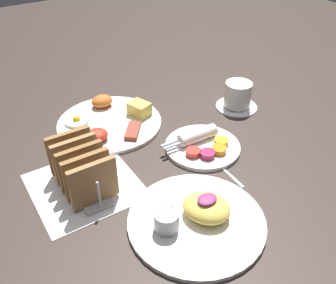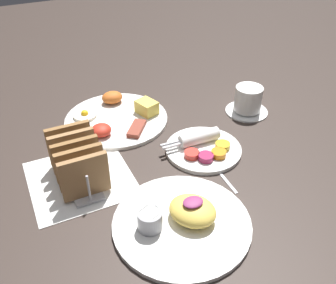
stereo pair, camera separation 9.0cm
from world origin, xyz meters
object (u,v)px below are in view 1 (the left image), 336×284
at_px(plate_foreground, 197,217).
at_px(coffee_cup, 238,96).
at_px(toast_rack, 82,168).
at_px(plate_condiments, 202,145).
at_px(plate_breakfast, 110,121).

relative_size(plate_foreground, coffee_cup, 2.24).
bearing_deg(plate_foreground, toast_rack, 123.53).
relative_size(plate_condiments, coffee_cup, 1.61).
height_order(plate_foreground, toast_rack, toast_rack).
xyz_separation_m(plate_foreground, toast_rack, (-0.14, 0.22, 0.04)).
relative_size(plate_breakfast, plate_condiments, 1.45).
height_order(plate_breakfast, plate_condiments, plate_breakfast).
bearing_deg(coffee_cup, plate_breakfast, 161.47).
distance_m(toast_rack, coffee_cup, 0.51).
bearing_deg(plate_breakfast, toast_rack, -128.19).
height_order(plate_condiments, toast_rack, toast_rack).
xyz_separation_m(plate_condiments, plate_foreground, (-0.16, -0.19, 0.00)).
relative_size(plate_condiments, plate_foreground, 0.72).
xyz_separation_m(plate_breakfast, plate_foreground, (-0.01, -0.41, 0.00)).
height_order(plate_foreground, coffee_cup, coffee_cup).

